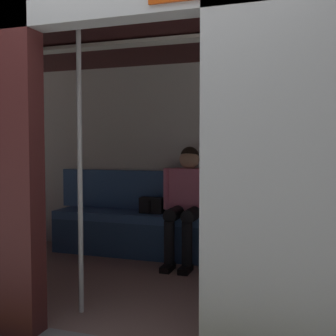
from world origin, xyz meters
TOP-DOWN VIEW (x-y plane):
  - train_car at (0.08, -1.09)m, footprint 6.40×2.48m
  - bench_seat at (0.00, -1.97)m, footprint 3.31×0.44m
  - person_seated at (0.10, -1.91)m, footprint 0.55×0.67m
  - handbag at (0.53, -2.03)m, footprint 0.26×0.15m
  - book at (-0.29, -2.02)m, footprint 0.23×0.26m
  - grab_pole_door at (0.47, -0.41)m, footprint 0.04×0.04m

SIDE VIEW (x-z plane):
  - bench_seat at x=0.00m, z-range 0.13..0.60m
  - book at x=-0.29m, z-range 0.48..0.50m
  - handbag at x=0.53m, z-range 0.48..0.65m
  - person_seated at x=0.10m, z-range 0.09..1.30m
  - grab_pole_door at x=0.47m, z-range 0.00..2.11m
  - train_car at x=0.08m, z-range 0.35..2.59m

